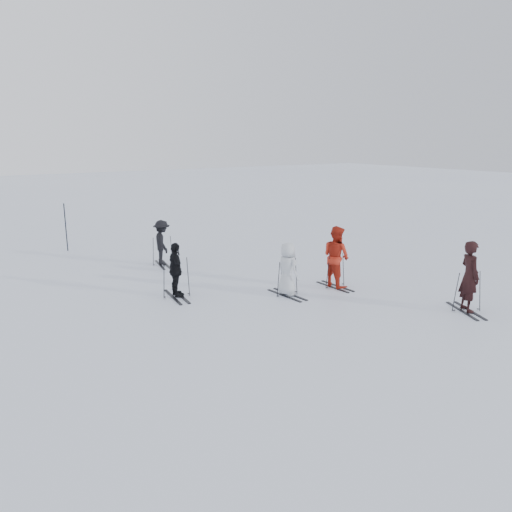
{
  "coord_description": "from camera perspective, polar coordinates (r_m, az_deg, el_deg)",
  "views": [
    {
      "loc": [
        -8.69,
        -12.37,
        4.79
      ],
      "look_at": [
        0.0,
        1.0,
        1.0
      ],
      "focal_mm": 35.0,
      "sensor_mm": 36.0,
      "label": 1
    }
  ],
  "objects": [
    {
      "name": "skis_near_dark",
      "position": [
        15.24,
        23.06,
        -3.7
      ],
      "size": [
        1.85,
        1.46,
        1.19
      ],
      "primitive_type": null,
      "rotation": [
        0.0,
        0.0,
        1.15
      ],
      "color": "black",
      "rests_on": "ground"
    },
    {
      "name": "skis_uphill_far",
      "position": [
        19.47,
        -10.65,
        0.63
      ],
      "size": [
        1.7,
        1.1,
        1.15
      ],
      "primitive_type": null,
      "rotation": [
        0.0,
        0.0,
        1.39
      ],
      "color": "black",
      "rests_on": "ground"
    },
    {
      "name": "skier_uphill_left",
      "position": [
        15.41,
        -9.14,
        -1.67
      ],
      "size": [
        0.52,
        1.02,
        1.68
      ],
      "primitive_type": "imported",
      "rotation": [
        0.0,
        0.0,
        1.45
      ],
      "color": "black",
      "rests_on": "ground"
    },
    {
      "name": "piste_marker",
      "position": [
        23.0,
        -20.91,
        3.08
      ],
      "size": [
        0.06,
        0.06,
        2.06
      ],
      "primitive_type": "cylinder",
      "rotation": [
        0.0,
        0.0,
        -0.29
      ],
      "color": "black",
      "rests_on": "ground"
    },
    {
      "name": "skis_red",
      "position": [
        16.51,
        9.09,
        -1.62
      ],
      "size": [
        1.58,
        0.87,
        1.14
      ],
      "primitive_type": null,
      "rotation": [
        0.0,
        0.0,
        1.6
      ],
      "color": "black",
      "rests_on": "ground"
    },
    {
      "name": "skier_grey",
      "position": [
        15.4,
        3.63,
        -1.58
      ],
      "size": [
        0.58,
        0.84,
        1.65
      ],
      "primitive_type": "imported",
      "rotation": [
        0.0,
        0.0,
        1.64
      ],
      "color": "silver",
      "rests_on": "ground"
    },
    {
      "name": "ground",
      "position": [
        15.86,
        1.97,
        -4.22
      ],
      "size": [
        120.0,
        120.0,
        0.0
      ],
      "primitive_type": "plane",
      "color": "silver",
      "rests_on": "ground"
    },
    {
      "name": "skier_uphill_far",
      "position": [
        19.41,
        -10.68,
        1.45
      ],
      "size": [
        0.82,
        1.2,
        1.72
      ],
      "primitive_type": "imported",
      "rotation": [
        0.0,
        0.0,
        1.39
      ],
      "color": "black",
      "rests_on": "ground"
    },
    {
      "name": "skier_red",
      "position": [
        16.41,
        9.14,
        -0.15
      ],
      "size": [
        0.79,
        0.99,
        2.0
      ],
      "primitive_type": "imported",
      "rotation": [
        0.0,
        0.0,
        1.6
      ],
      "color": "#AA2213",
      "rests_on": "ground"
    },
    {
      "name": "skis_uphill_left",
      "position": [
        15.46,
        -9.11,
        -2.43
      ],
      "size": [
        1.81,
        1.11,
        1.25
      ],
      "primitive_type": null,
      "rotation": [
        0.0,
        0.0,
        1.45
      ],
      "color": "black",
      "rests_on": "ground"
    },
    {
      "name": "skier_near_dark",
      "position": [
        15.13,
        23.2,
        -2.24
      ],
      "size": [
        0.74,
        0.86,
        2.0
      ],
      "primitive_type": "imported",
      "rotation": [
        0.0,
        0.0,
        1.15
      ],
      "color": "black",
      "rests_on": "ground"
    },
    {
      "name": "skis_grey",
      "position": [
        15.46,
        3.62,
        -2.42
      ],
      "size": [
        1.68,
        0.97,
        1.18
      ],
      "primitive_type": null,
      "rotation": [
        0.0,
        0.0,
        1.64
      ],
      "color": "black",
      "rests_on": "ground"
    }
  ]
}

